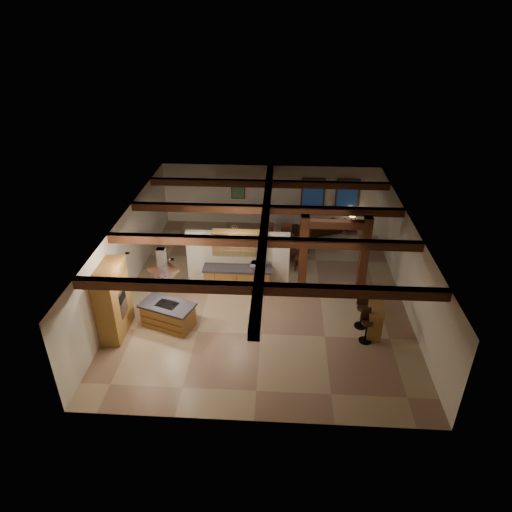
{
  "coord_description": "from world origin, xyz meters",
  "views": [
    {
      "loc": [
        0.54,
        -14.14,
        9.44
      ],
      "look_at": [
        -0.33,
        0.5,
        1.23
      ],
      "focal_mm": 32.0,
      "sensor_mm": 36.0,
      "label": 1
    }
  ],
  "objects_px": {
    "kitchen_island": "(168,315)",
    "bar_counter": "(375,309)",
    "sofa": "(317,227)",
    "dining_table": "(284,252)"
  },
  "relations": [
    {
      "from": "kitchen_island",
      "to": "bar_counter",
      "type": "height_order",
      "value": "bar_counter"
    },
    {
      "from": "kitchen_island",
      "to": "sofa",
      "type": "height_order",
      "value": "kitchen_island"
    },
    {
      "from": "sofa",
      "to": "kitchen_island",
      "type": "bearing_deg",
      "value": 29.82
    },
    {
      "from": "kitchen_island",
      "to": "bar_counter",
      "type": "relative_size",
      "value": 1.01
    },
    {
      "from": "kitchen_island",
      "to": "sofa",
      "type": "distance_m",
      "value": 9.0
    },
    {
      "from": "dining_table",
      "to": "sofa",
      "type": "bearing_deg",
      "value": 80.54
    },
    {
      "from": "dining_table",
      "to": "bar_counter",
      "type": "xyz_separation_m",
      "value": [
        3.0,
        -4.39,
        0.38
      ]
    },
    {
      "from": "kitchen_island",
      "to": "dining_table",
      "type": "relative_size",
      "value": 1.22
    },
    {
      "from": "kitchen_island",
      "to": "dining_table",
      "type": "xyz_separation_m",
      "value": [
        3.78,
        4.83,
        -0.15
      ]
    },
    {
      "from": "kitchen_island",
      "to": "dining_table",
      "type": "height_order",
      "value": "kitchen_island"
    }
  ]
}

